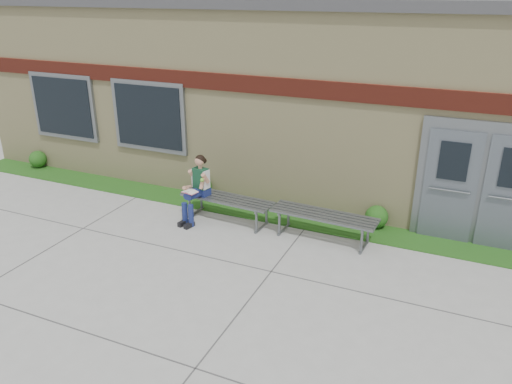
% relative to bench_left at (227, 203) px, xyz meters
% --- Properties ---
extents(ground, '(80.00, 80.00, 0.00)m').
position_rel_bench_left_xyz_m(ground, '(0.56, -1.98, -0.39)').
color(ground, '#9E9E99').
rests_on(ground, ground).
extents(grass_strip, '(16.00, 0.80, 0.02)m').
position_rel_bench_left_xyz_m(grass_strip, '(0.56, 0.62, -0.38)').
color(grass_strip, '#1A4612').
rests_on(grass_strip, ground).
extents(school_building, '(16.20, 6.22, 4.20)m').
position_rel_bench_left_xyz_m(school_building, '(0.56, 4.01, 1.72)').
color(school_building, beige).
rests_on(school_building, ground).
extents(bench_left, '(1.97, 0.67, 0.50)m').
position_rel_bench_left_xyz_m(bench_left, '(0.00, 0.00, 0.00)').
color(bench_left, slate).
rests_on(bench_left, ground).
extents(bench_right, '(2.02, 0.65, 0.52)m').
position_rel_bench_left_xyz_m(bench_right, '(2.00, 0.00, 0.01)').
color(bench_right, slate).
rests_on(bench_right, ground).
extents(girl, '(0.47, 0.80, 1.35)m').
position_rel_bench_left_xyz_m(girl, '(-0.57, -0.20, 0.34)').
color(girl, navy).
rests_on(girl, ground).
extents(shrub_west, '(0.44, 0.44, 0.44)m').
position_rel_bench_left_xyz_m(shrub_west, '(-6.00, 0.87, -0.15)').
color(shrub_west, '#1A4612').
rests_on(shrub_west, grass_strip).
extents(shrub_mid, '(0.46, 0.46, 0.46)m').
position_rel_bench_left_xyz_m(shrub_mid, '(-1.09, 0.87, -0.14)').
color(shrub_mid, '#1A4612').
rests_on(shrub_mid, grass_strip).
extents(shrub_east, '(0.45, 0.45, 0.45)m').
position_rel_bench_left_xyz_m(shrub_east, '(2.82, 0.87, -0.14)').
color(shrub_east, '#1A4612').
rests_on(shrub_east, grass_strip).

